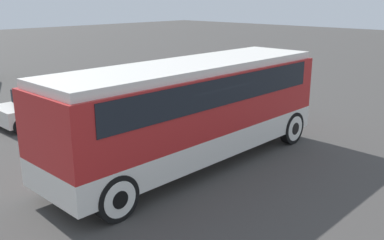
{
  "coord_description": "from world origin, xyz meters",
  "views": [
    {
      "loc": [
        -8.64,
        -8.29,
        4.82
      ],
      "look_at": [
        0.0,
        0.0,
        1.38
      ],
      "focal_mm": 40.0,
      "sensor_mm": 36.0,
      "label": 1
    }
  ],
  "objects": [
    {
      "name": "ground_plane",
      "position": [
        0.0,
        0.0,
        0.0
      ],
      "size": [
        120.0,
        120.0,
        0.0
      ],
      "primitive_type": "plane",
      "color": "#423F3D"
    },
    {
      "name": "tour_bus",
      "position": [
        0.1,
        0.0,
        1.85
      ],
      "size": [
        9.28,
        2.54,
        3.06
      ],
      "color": "silver",
      "rests_on": "ground_plane"
    },
    {
      "name": "parked_car_near",
      "position": [
        4.76,
        8.93,
        0.7
      ],
      "size": [
        4.26,
        1.92,
        1.43
      ],
      "color": "#7A6B5B",
      "rests_on": "ground_plane"
    },
    {
      "name": "parked_car_mid",
      "position": [
        -0.43,
        7.4,
        0.67
      ],
      "size": [
        4.54,
        1.9,
        1.35
      ],
      "color": "silver",
      "rests_on": "ground_plane"
    }
  ]
}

